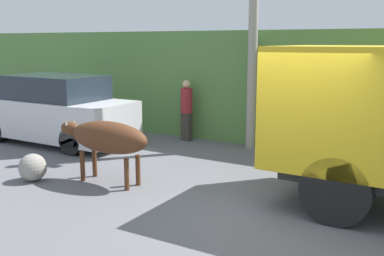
% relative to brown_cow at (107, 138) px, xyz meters
% --- Properties ---
extents(ground_plane, '(60.00, 60.00, 0.00)m').
position_rel_brown_cow_xyz_m(ground_plane, '(3.32, 0.22, -0.88)').
color(ground_plane, slate).
extents(hillside_embankment, '(32.00, 5.68, 2.93)m').
position_rel_brown_cow_xyz_m(hillside_embankment, '(3.32, 7.13, 0.59)').
color(hillside_embankment, '#568442').
rests_on(hillside_embankment, ground_plane).
extents(building_backdrop, '(4.91, 2.70, 2.76)m').
position_rel_brown_cow_xyz_m(building_backdrop, '(-2.88, 5.83, 0.52)').
color(building_backdrop, '#99ADB7').
rests_on(building_backdrop, ground_plane).
extents(brown_cow, '(2.08, 0.61, 1.19)m').
position_rel_brown_cow_xyz_m(brown_cow, '(0.00, 0.00, 0.00)').
color(brown_cow, '#512D19').
rests_on(brown_cow, ground_plane).
extents(parked_suv, '(4.47, 1.74, 1.79)m').
position_rel_brown_cow_xyz_m(parked_suv, '(-3.51, 1.93, -0.02)').
color(parked_suv, silver).
rests_on(parked_suv, ground_plane).
extents(pedestrian_on_hill, '(0.36, 0.36, 1.64)m').
position_rel_brown_cow_xyz_m(pedestrian_on_hill, '(-0.64, 3.93, 0.03)').
color(pedestrian_on_hill, '#38332D').
rests_on(pedestrian_on_hill, ground_plane).
extents(utility_pole, '(0.90, 0.23, 6.69)m').
position_rel_brown_cow_xyz_m(utility_pole, '(1.19, 4.01, 2.58)').
color(utility_pole, '#9E998E').
rests_on(utility_pole, ground_plane).
extents(roadside_rock, '(0.53, 0.53, 0.53)m').
position_rel_brown_cow_xyz_m(roadside_rock, '(-1.32, -0.65, -0.61)').
color(roadside_rock, gray).
rests_on(roadside_rock, ground_plane).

